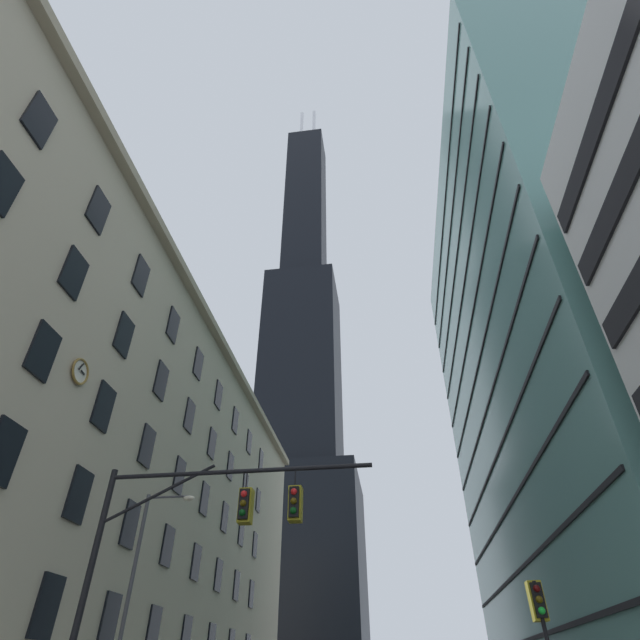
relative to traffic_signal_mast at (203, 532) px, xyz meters
The scene contains 6 objects.
station_building 25.92m from the traffic_signal_mast, 129.82° to the left, with size 16.97×56.36×25.67m.
dark_skyscraper 103.51m from the traffic_signal_mast, 98.64° to the left, with size 26.20×26.20×180.30m.
glass_office_midrise 38.50m from the traffic_signal_mast, 47.79° to the left, with size 16.40×42.51×49.02m.
traffic_signal_mast is the anchor object (origin of this frame).
traffic_light_near_right 10.10m from the traffic_signal_mast, 11.68° to the left, with size 0.40×0.63×3.94m.
street_lamppost 9.14m from the traffic_signal_mast, 126.21° to the left, with size 2.39×0.32×8.72m.
Camera 1 is at (2.42, -12.12, 1.63)m, focal length 27.86 mm.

